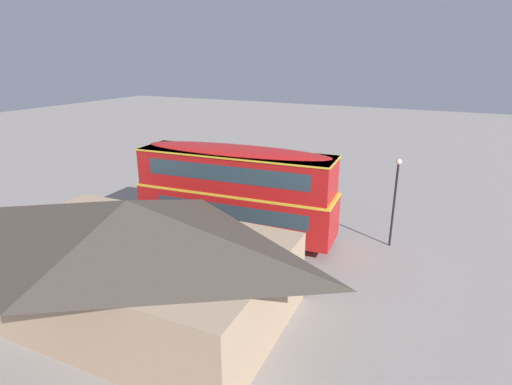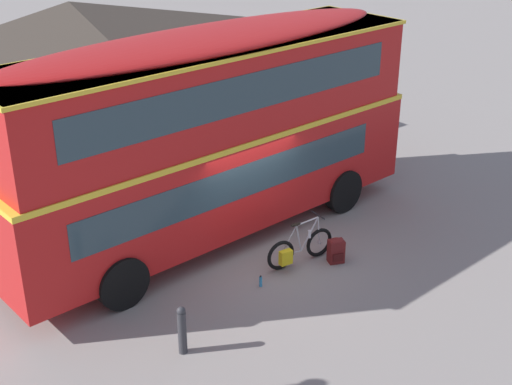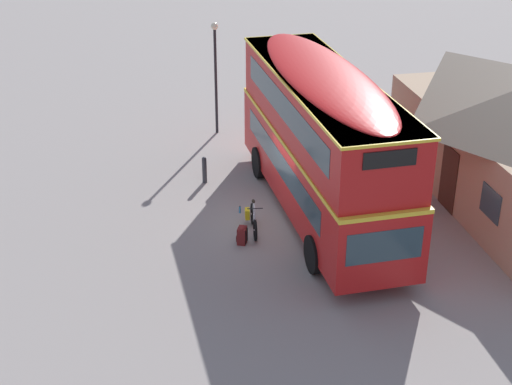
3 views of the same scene
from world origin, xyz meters
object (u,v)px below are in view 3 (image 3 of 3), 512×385
(backpack_on_ground, at_px, (242,234))
(street_lamp, at_px, (216,66))
(double_decker_bus, at_px, (322,138))
(kerb_bollard, at_px, (204,169))
(touring_bicycle, at_px, (253,220))
(water_bottle_blue_sports, at_px, (240,210))

(backpack_on_ground, xyz_separation_m, street_lamp, (-8.90, 0.30, 2.48))
(double_decker_bus, distance_m, street_lamp, 7.87)
(backpack_on_ground, relative_size, kerb_bollard, 0.59)
(touring_bicycle, bearing_deg, double_decker_bus, 107.44)
(backpack_on_ground, bearing_deg, double_decker_bus, 117.60)
(street_lamp, bearing_deg, water_bottle_blue_sports, -0.70)
(backpack_on_ground, distance_m, kerb_bollard, 4.41)
(kerb_bollard, bearing_deg, street_lamp, 168.00)
(backpack_on_ground, height_order, kerb_bollard, kerb_bollard)
(double_decker_bus, bearing_deg, water_bottle_blue_sports, -101.56)
(backpack_on_ground, distance_m, water_bottle_blue_sports, 1.94)
(double_decker_bus, distance_m, kerb_bollard, 4.96)
(water_bottle_blue_sports, relative_size, kerb_bollard, 0.26)
(water_bottle_blue_sports, height_order, kerb_bollard, kerb_bollard)
(touring_bicycle, bearing_deg, backpack_on_ground, -32.18)
(double_decker_bus, relative_size, water_bottle_blue_sports, 42.17)
(water_bottle_blue_sports, bearing_deg, kerb_bollard, -160.08)
(double_decker_bus, relative_size, kerb_bollard, 10.81)
(water_bottle_blue_sports, xyz_separation_m, kerb_bollard, (-2.43, -0.88, 0.38))
(street_lamp, bearing_deg, backpack_on_ground, -1.92)
(double_decker_bus, bearing_deg, street_lamp, -162.28)
(water_bottle_blue_sports, bearing_deg, double_decker_bus, 78.44)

